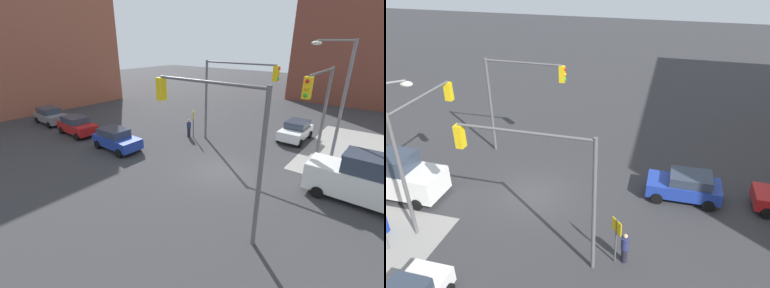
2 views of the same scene
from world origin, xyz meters
The scene contains 8 objects.
ground_plane centered at (0.00, 0.00, 0.00)m, with size 120.00×120.00×0.00m, color #333335.
traffic_signal_nw_corner centered at (-2.18, 4.50, 4.66)m, with size 6.02×0.36×6.50m.
traffic_signal_se_corner centered at (2.46, -4.50, 4.62)m, with size 5.37×0.36×6.50m.
traffic_signal_ne_corner centered at (4.50, 2.63, 4.60)m, with size 0.36×4.96×6.50m.
warning_sign_two_way centered at (-5.40, 3.92, 1.64)m, with size 0.48×0.48×2.40m.
sedan_blue centered at (-8.38, -1.87, 0.84)m, with size 4.04×2.02×1.62m.
van_white_delivery centered at (7.56, 1.80, 1.28)m, with size 5.40×2.32×2.62m.
pedestrian_crossing centered at (-5.80, 3.80, 0.82)m, with size 0.36×0.36×1.59m.
Camera 2 is at (-6.92, 16.46, 12.73)m, focal length 35.00 mm.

